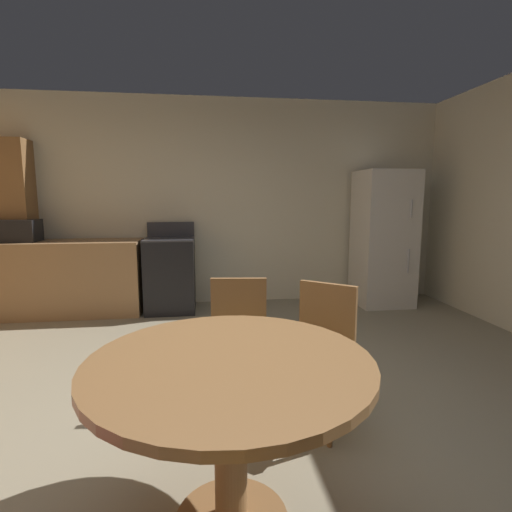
{
  "coord_description": "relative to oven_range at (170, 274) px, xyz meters",
  "views": [
    {
      "loc": [
        -0.28,
        -2.17,
        1.41
      ],
      "look_at": [
        0.14,
        1.03,
        0.93
      ],
      "focal_mm": 27.3,
      "sensor_mm": 36.0,
      "label": 1
    }
  ],
  "objects": [
    {
      "name": "kitchen_counter",
      "position": [
        -1.21,
        -0.0,
        -0.02
      ],
      "size": [
        1.72,
        0.6,
        0.9
      ],
      "primitive_type": "cube",
      "color": "#9E754C",
      "rests_on": "ground"
    },
    {
      "name": "dining_table",
      "position": [
        0.53,
        -3.38,
        0.13
      ],
      "size": [
        1.18,
        1.18,
        0.76
      ],
      "color": "olive",
      "rests_on": "ground"
    },
    {
      "name": "pantry_column",
      "position": [
        -1.85,
        0.18,
        0.58
      ],
      "size": [
        0.44,
        0.36,
        2.1
      ],
      "primitive_type": "cube",
      "color": "olive",
      "rests_on": "ground"
    },
    {
      "name": "wall_back",
      "position": [
        0.72,
        0.4,
        0.88
      ],
      "size": [
        6.17,
        0.12,
        2.7
      ],
      "primitive_type": "cube",
      "color": "beige",
      "rests_on": "ground"
    },
    {
      "name": "oven_range",
      "position": [
        0.0,
        0.0,
        0.0
      ],
      "size": [
        0.6,
        0.6,
        1.1
      ],
      "color": "black",
      "rests_on": "ground"
    },
    {
      "name": "ground_plane",
      "position": [
        0.72,
        -2.73,
        -0.47
      ],
      "size": [
        14.0,
        14.0,
        0.0
      ],
      "primitive_type": "plane",
      "color": "gray"
    },
    {
      "name": "refrigerator",
      "position": [
        2.77,
        -0.05,
        0.41
      ],
      "size": [
        0.68,
        0.68,
        1.76
      ],
      "color": "silver",
      "rests_on": "ground"
    },
    {
      "name": "microwave",
      "position": [
        -1.74,
        -0.0,
        0.56
      ],
      "size": [
        0.44,
        0.32,
        0.26
      ],
      "primitive_type": "cube",
      "color": "black",
      "rests_on": "kitchen_counter"
    },
    {
      "name": "chair_north",
      "position": [
        0.64,
        -2.42,
        0.03
      ],
      "size": [
        0.45,
        0.45,
        0.87
      ],
      "rotation": [
        0.0,
        0.0,
        4.59
      ],
      "color": "olive",
      "rests_on": "ground"
    },
    {
      "name": "chair_northeast",
      "position": [
        1.14,
        -2.63,
        0.03
      ],
      "size": [
        0.56,
        0.56,
        0.87
      ],
      "rotation": [
        0.0,
        0.0,
        4.03
      ],
      "color": "olive",
      "rests_on": "ground"
    }
  ]
}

